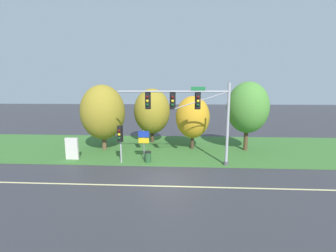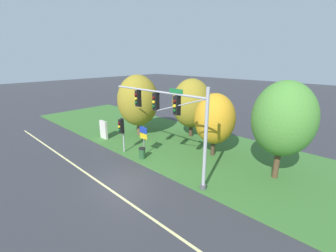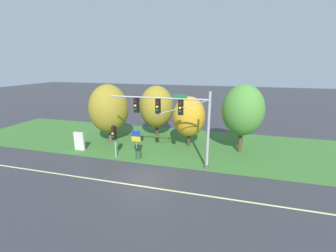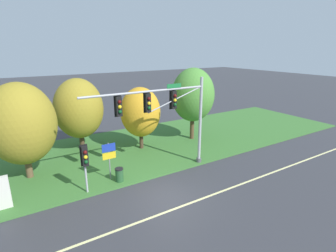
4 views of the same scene
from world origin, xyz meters
The scene contains 12 objects.
ground_plane centered at (0.00, 0.00, 0.00)m, with size 160.00×160.00×0.00m, color #333338.
lane_stripe centered at (0.00, -1.20, 0.00)m, with size 36.00×0.16×0.01m, color beige.
grass_verge centered at (0.00, 8.25, 0.05)m, with size 48.00×11.50×0.10m, color #386B2D.
traffic_signal_mast centered at (1.76, 2.91, 4.61)m, with size 8.88×0.49×6.54m.
pedestrian_signal_near_kerb centered at (-4.03, 2.82, 2.37)m, with size 0.46×0.55×3.13m.
route_sign_post centered at (-2.25, 3.80, 1.85)m, with size 0.91×0.08×2.60m.
tree_nearest_road centered at (-6.84, 7.06, 3.88)m, with size 4.33×4.33×6.50m.
tree_left_of_mast centered at (-2.38, 10.57, 3.69)m, with size 4.08×4.08×6.15m.
tree_behind_signpost centered at (2.09, 7.90, 3.35)m, with size 3.41×3.41×5.39m.
tree_mid_verge centered at (7.41, 7.62, 4.38)m, with size 4.01×4.01×6.80m.
info_kiosk centered at (-8.54, 3.71, 1.04)m, with size 1.10×0.24×1.90m.
trash_bin centered at (-1.83, 3.24, 0.57)m, with size 0.56×0.56×0.93m.
Camera 2 is at (11.64, -7.90, 8.18)m, focal length 24.00 mm.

